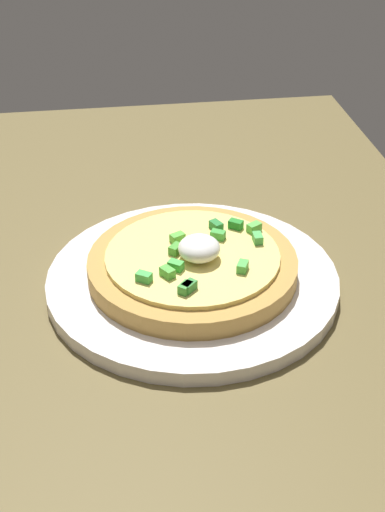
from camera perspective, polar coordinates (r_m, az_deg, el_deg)
dining_table at (r=66.13cm, az=-9.75°, el=-5.13°), size 92.71×77.59×3.42cm
plate at (r=66.16cm, az=0.00°, el=-1.95°), size 26.47×26.47×1.38cm
pizza at (r=65.08cm, az=0.03°, el=-0.63°), size 18.87×18.87×4.35cm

